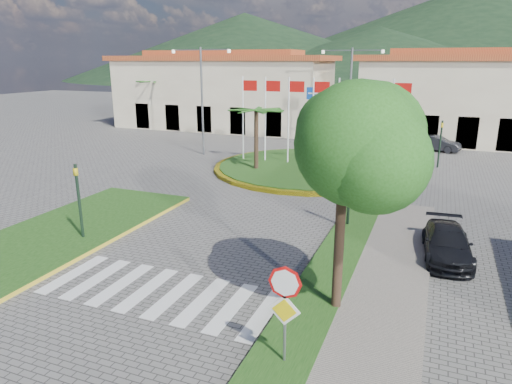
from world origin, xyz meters
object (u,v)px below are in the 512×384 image
at_px(roundabout_island, 309,167).
at_px(car_dark_b, 436,143).
at_px(car_dark_a, 351,138).
at_px(car_side_right, 447,243).
at_px(stop_sign, 285,300).
at_px(white_van, 266,128).
at_px(deciduous_tree, 345,136).

height_order(roundabout_island, car_dark_b, roundabout_island).
relative_size(car_dark_a, car_side_right, 0.86).
bearing_deg(roundabout_island, car_side_right, -54.23).
xyz_separation_m(roundabout_island, car_side_right, (8.50, -11.80, 0.40)).
distance_m(stop_sign, car_dark_b, 30.45).
bearing_deg(stop_sign, roundabout_island, 103.73).
bearing_deg(white_van, car_dark_b, -111.84).
distance_m(stop_sign, deciduous_tree, 4.59).
bearing_deg(car_dark_a, car_side_right, -143.21).
xyz_separation_m(car_dark_a, car_dark_b, (6.94, -0.23, 0.03)).
bearing_deg(car_dark_b, deciduous_tree, -170.21).
bearing_deg(car_dark_b, stop_sign, -170.87).
distance_m(roundabout_island, deciduous_tree, 18.55).
distance_m(white_van, car_side_right, 30.61).
xyz_separation_m(deciduous_tree, car_dark_b, (2.27, 27.26, -4.57)).
height_order(roundabout_island, white_van, roundabout_island).
bearing_deg(car_side_right, car_dark_b, 86.85).
bearing_deg(car_dark_a, roundabout_island, -166.70).
distance_m(car_dark_b, car_side_right, 22.07).
xyz_separation_m(roundabout_island, car_dark_b, (7.76, 10.26, 0.43)).
relative_size(deciduous_tree, car_side_right, 1.71).
distance_m(stop_sign, white_van, 36.33).
height_order(white_van, car_dark_b, car_dark_b).
distance_m(roundabout_island, stop_sign, 20.69).
bearing_deg(roundabout_island, car_dark_b, 52.88).
bearing_deg(deciduous_tree, car_dark_b, 85.25).
relative_size(roundabout_island, car_dark_b, 3.43).
relative_size(white_van, car_dark_a, 1.13).
distance_m(stop_sign, car_side_right, 9.07).
relative_size(stop_sign, car_dark_b, 0.72).
xyz_separation_m(stop_sign, deciduous_tree, (0.60, 3.04, 3.38)).
bearing_deg(roundabout_island, white_van, 120.95).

